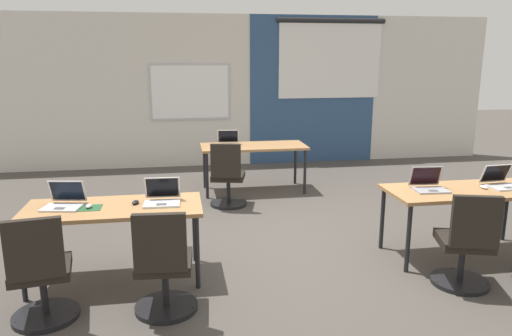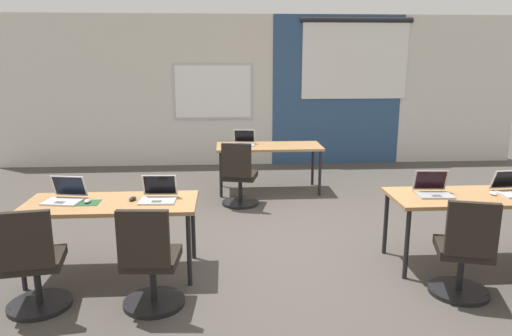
% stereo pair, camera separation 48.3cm
% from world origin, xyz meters
% --- Properties ---
extents(ground_plane, '(24.00, 24.00, 0.00)m').
position_xyz_m(ground_plane, '(0.00, 0.00, 0.00)').
color(ground_plane, '#47423D').
extents(back_wall_assembly, '(10.00, 0.27, 2.80)m').
position_xyz_m(back_wall_assembly, '(0.03, 4.20, 1.41)').
color(back_wall_assembly, silver).
rests_on(back_wall_assembly, ground).
extents(desk_near_left, '(1.60, 0.70, 0.72)m').
position_xyz_m(desk_near_left, '(-1.75, -0.60, 0.66)').
color(desk_near_left, '#A37547').
rests_on(desk_near_left, ground).
extents(desk_near_right, '(1.60, 0.70, 0.72)m').
position_xyz_m(desk_near_right, '(1.75, -0.60, 0.66)').
color(desk_near_right, '#A37547').
rests_on(desk_near_right, ground).
extents(desk_far_center, '(1.60, 0.70, 0.72)m').
position_xyz_m(desk_far_center, '(0.00, 2.20, 0.66)').
color(desk_far_center, '#A37547').
rests_on(desk_far_center, ground).
extents(laptop_far_left, '(0.36, 0.35, 0.22)m').
position_xyz_m(laptop_far_left, '(-0.38, 2.28, 0.77)').
color(laptop_far_left, '#B7B7BC').
rests_on(laptop_far_left, desk_far_center).
extents(mouse_far_left, '(0.07, 0.11, 0.03)m').
position_xyz_m(mouse_far_left, '(-0.62, 2.19, 0.74)').
color(mouse_far_left, black).
rests_on(mouse_far_left, desk_far_center).
extents(chair_far_left, '(0.53, 0.58, 0.92)m').
position_xyz_m(chair_far_left, '(-0.48, 1.46, 0.38)').
color(chair_far_left, black).
rests_on(chair_far_left, ground).
extents(laptop_near_left_end, '(0.38, 0.36, 0.23)m').
position_xyz_m(laptop_near_left_end, '(-2.19, -0.54, 0.77)').
color(laptop_near_left_end, silver).
rests_on(laptop_near_left_end, desk_near_left).
extents(mousepad_near_left_end, '(0.22, 0.19, 0.00)m').
position_xyz_m(mousepad_near_left_end, '(-1.96, -0.62, 0.72)').
color(mousepad_near_left_end, '#23512D').
rests_on(mousepad_near_left_end, desk_near_left).
extents(mouse_near_left_end, '(0.06, 0.10, 0.03)m').
position_xyz_m(mouse_near_left_end, '(-1.96, -0.62, 0.74)').
color(mouse_near_left_end, '#B2B2B7').
rests_on(mouse_near_left_end, mousepad_near_left_end).
extents(chair_near_left_end, '(0.52, 0.57, 0.92)m').
position_xyz_m(chair_near_left_end, '(-2.23, -1.29, 0.38)').
color(chair_near_left_end, black).
rests_on(chair_near_left_end, ground).
extents(laptop_near_right_end, '(0.35, 0.34, 0.22)m').
position_xyz_m(laptop_near_right_end, '(2.19, -0.57, 0.77)').
color(laptop_near_right_end, silver).
rests_on(laptop_near_right_end, desk_near_right).
extents(mouse_near_right_end, '(0.06, 0.10, 0.03)m').
position_xyz_m(mouse_near_right_end, '(1.96, -0.61, 0.74)').
color(mouse_near_right_end, silver).
rests_on(mouse_near_right_end, desk_near_right).
extents(laptop_near_right_inner, '(0.35, 0.32, 0.23)m').
position_xyz_m(laptop_near_right_inner, '(1.37, -0.56, 0.77)').
color(laptop_near_right_inner, '#9E9EA3').
rests_on(laptop_near_right_inner, desk_near_right).
extents(chair_near_right_inner, '(0.54, 0.60, 0.92)m').
position_xyz_m(chair_near_right_inner, '(1.36, -1.28, 0.38)').
color(chair_near_right_inner, black).
rests_on(chair_near_right_inner, ground).
extents(laptop_near_left_inner, '(0.34, 0.31, 0.23)m').
position_xyz_m(laptop_near_left_inner, '(-1.31, -0.57, 0.77)').
color(laptop_near_left_inner, silver).
rests_on(laptop_near_left_inner, desk_near_left).
extents(mouse_near_left_inner, '(0.08, 0.11, 0.03)m').
position_xyz_m(mouse_near_left_inner, '(-1.55, -0.56, 0.74)').
color(mouse_near_left_inner, black).
rests_on(mouse_near_left_inner, desk_near_left).
extents(chair_near_left_inner, '(0.52, 0.55, 0.92)m').
position_xyz_m(chair_near_left_inner, '(-1.29, -1.31, 0.38)').
color(chair_near_left_inner, black).
rests_on(chair_near_left_inner, ground).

